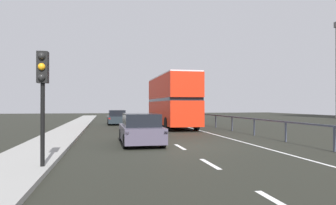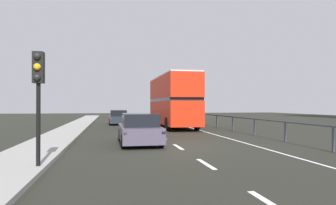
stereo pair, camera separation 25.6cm
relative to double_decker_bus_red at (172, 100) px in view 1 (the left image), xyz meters
The scene contains 8 objects.
ground_plane 12.18m from the double_decker_bus_red, 100.62° to the right, with size 75.40×120.00×0.10m, color black.
near_sidewalk_kerb 14.46m from the double_decker_bus_red, 124.67° to the right, with size 2.19×80.00×0.14m, color gray.
lane_paint_markings 3.97m from the double_decker_bus_red, 89.17° to the right, with size 3.70×46.00×0.01m.
bridge_side_railing 4.73m from the double_decker_bus_red, 37.59° to the right, with size 0.10×42.00×1.06m.
double_decker_bus_red is the anchor object (origin of this frame).
hatchback_car_near 11.71m from the double_decker_bus_red, 109.26° to the right, with size 1.91×4.38×1.48m.
traffic_signal_pole 18.18m from the double_decker_bus_red, 113.50° to the right, with size 0.30×0.42×3.27m.
sedan_car_ahead 6.87m from the double_decker_bus_red, 131.94° to the left, with size 1.83×4.42×1.40m.
Camera 1 is at (-3.26, -14.41, 1.88)m, focal length 33.69 mm.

